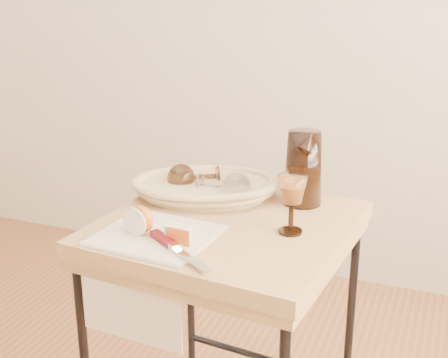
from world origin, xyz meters
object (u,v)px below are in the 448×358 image
at_px(apple_half, 140,219).
at_px(table_knife, 177,248).
at_px(tea_towel, 157,235).
at_px(bread_basket, 205,189).
at_px(side_table, 227,348).
at_px(goblet_lying_b, 221,185).
at_px(goblet_lying_a, 197,177).
at_px(pitcher, 303,168).
at_px(wine_goblet, 292,204).

relative_size(apple_half, table_knife, 0.33).
relative_size(tea_towel, bread_basket, 0.73).
bearing_deg(side_table, goblet_lying_b, 119.00).
bearing_deg(apple_half, goblet_lying_b, 81.40).
height_order(goblet_lying_a, goblet_lying_b, goblet_lying_a).
bearing_deg(pitcher, side_table, -103.07).
height_order(goblet_lying_a, pitcher, pitcher).
xyz_separation_m(pitcher, apple_half, (-0.31, -0.35, -0.06)).
distance_m(side_table, table_knife, 0.46).
height_order(tea_towel, table_knife, table_knife).
distance_m(goblet_lying_b, table_knife, 0.34).
relative_size(goblet_lying_b, pitcher, 0.53).
relative_size(bread_basket, wine_goblet, 2.46).
relative_size(tea_towel, apple_half, 3.53).
relative_size(side_table, wine_goblet, 5.14).
bearing_deg(goblet_lying_a, bread_basket, 120.88).
bearing_deg(bread_basket, tea_towel, -112.20).
distance_m(side_table, apple_half, 0.48).
relative_size(goblet_lying_b, apple_half, 1.67).
height_order(side_table, goblet_lying_a, goblet_lying_a).
bearing_deg(apple_half, side_table, 55.76).
relative_size(wine_goblet, apple_half, 1.95).
bearing_deg(pitcher, tea_towel, -103.59).
height_order(pitcher, wine_goblet, pitcher).
xyz_separation_m(tea_towel, goblet_lying_b, (0.06, 0.27, 0.05)).
distance_m(wine_goblet, apple_half, 0.37).
height_order(side_table, bread_basket, bread_basket).
bearing_deg(goblet_lying_b, wine_goblet, -32.51).
bearing_deg(goblet_lying_b, table_knife, -89.69).
distance_m(apple_half, table_knife, 0.15).
bearing_deg(table_knife, tea_towel, 174.53).
bearing_deg(wine_goblet, tea_towel, -154.78).
xyz_separation_m(wine_goblet, apple_half, (-0.34, -0.14, -0.03)).
height_order(tea_towel, wine_goblet, wine_goblet).
height_order(tea_towel, bread_basket, bread_basket).
bearing_deg(pitcher, goblet_lying_a, -147.77).
bearing_deg(apple_half, bread_basket, 92.96).
relative_size(goblet_lying_a, apple_half, 1.71).
xyz_separation_m(tea_towel, pitcher, (0.27, 0.34, 0.10)).
bearing_deg(table_knife, apple_half, -173.74).
xyz_separation_m(bread_basket, pitcher, (0.27, 0.06, 0.08)).
bearing_deg(goblet_lying_b, pitcher, 16.12).
xyz_separation_m(goblet_lying_a, pitcher, (0.30, 0.04, 0.05)).
distance_m(goblet_lying_a, goblet_lying_b, 0.10).
bearing_deg(bread_basket, wine_goblet, -48.18).
distance_m(side_table, pitcher, 0.54).
bearing_deg(wine_goblet, bread_basket, 153.00).
xyz_separation_m(goblet_lying_a, apple_half, (-0.01, -0.31, -0.01)).
xyz_separation_m(wine_goblet, table_knife, (-0.21, -0.21, -0.06)).
bearing_deg(goblet_lying_b, goblet_lying_a, 152.02).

